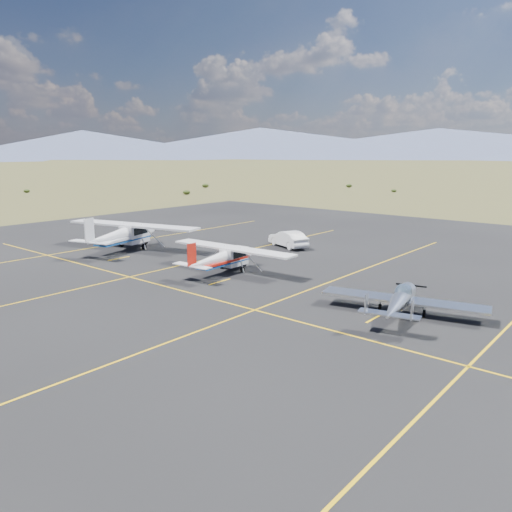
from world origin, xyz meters
TOP-DOWN VIEW (x-y plane):
  - ground at (0.00, 0.00)m, footprint 1600.00×1600.00m
  - apron at (0.00, 7.00)m, footprint 72.00×72.00m
  - aircraft_low_wing at (-1.94, -4.32)m, footprint 6.22×8.52m
  - aircraft_cessna at (-1.10, 8.96)m, footprint 6.01×10.03m
  - aircraft_plain at (-0.79, 20.90)m, footprint 8.35×12.64m
  - sedan at (9.42, 11.18)m, footprint 2.99×4.63m

SIDE VIEW (x-z plane):
  - ground at x=0.00m, z-range 0.00..0.00m
  - apron at x=0.00m, z-range -0.01..0.01m
  - sedan at x=9.42m, z-range 0.01..1.45m
  - aircraft_low_wing at x=-1.94m, z-range -0.04..1.81m
  - aircraft_cessna at x=-1.10m, z-range -0.14..2.40m
  - aircraft_plain at x=-0.79m, z-range -0.18..3.03m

